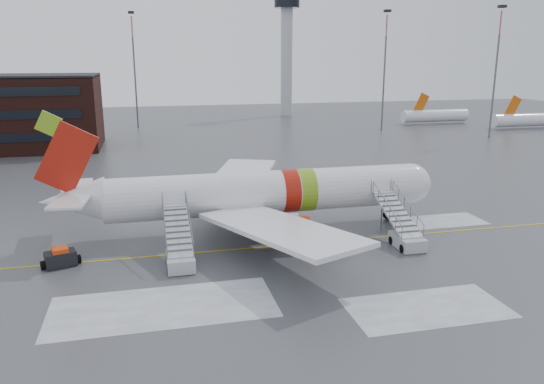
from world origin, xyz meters
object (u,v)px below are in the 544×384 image
object	(u,v)px
airstair_aft	(179,251)
airliner	(256,194)
baggage_tractor	(61,258)
airstair_fwd	(403,232)
pushback_tug	(328,242)

from	to	relation	value
airstair_aft	airliner	bearing A→B (deg)	41.82
airliner	baggage_tractor	world-z (taller)	airliner
airstair_fwd	pushback_tug	xyz separation A→B (m)	(-6.49, 0.19, -0.37)
pushback_tug	baggage_tractor	distance (m)	20.62
airliner	airstair_fwd	distance (m)	13.08
airstair_fwd	airstair_aft	xyz separation A→B (m)	(-18.39, 0.00, 0.00)
airliner	baggage_tractor	xyz separation A→B (m)	(-15.98, -4.90, -2.79)
baggage_tractor	airstair_fwd	bearing A→B (deg)	-3.46
airstair_aft	baggage_tractor	bearing A→B (deg)	169.32
airstair_fwd	pushback_tug	bearing A→B (deg)	178.36
pushback_tug	airstair_aft	bearing A→B (deg)	-179.11
airliner	airstair_aft	bearing A→B (deg)	-138.18
airstair_fwd	airstair_aft	world-z (taller)	same
airliner	pushback_tug	xyz separation A→B (m)	(4.59, -6.35, -2.72)
pushback_tug	airliner	bearing A→B (deg)	125.88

